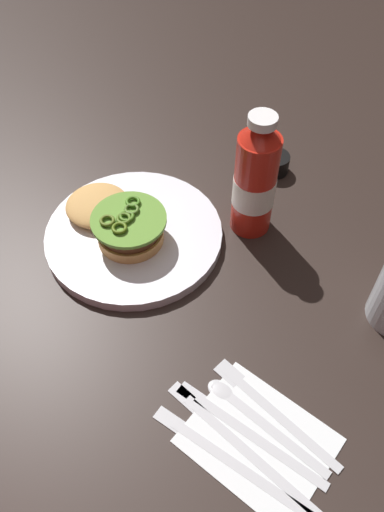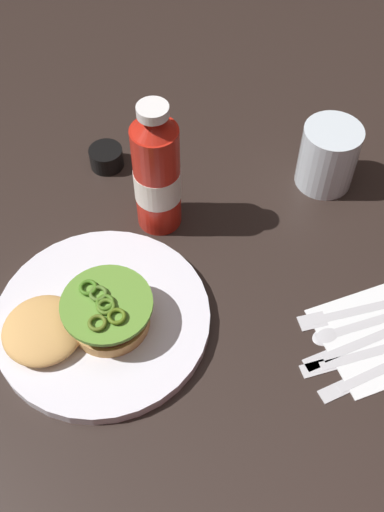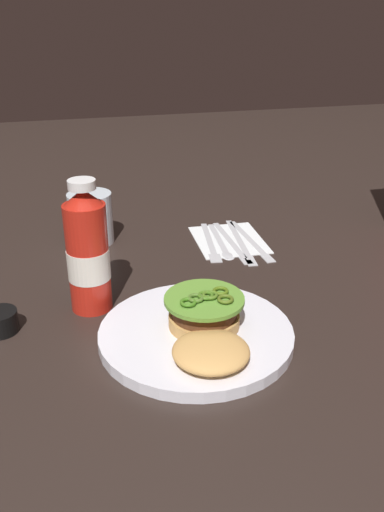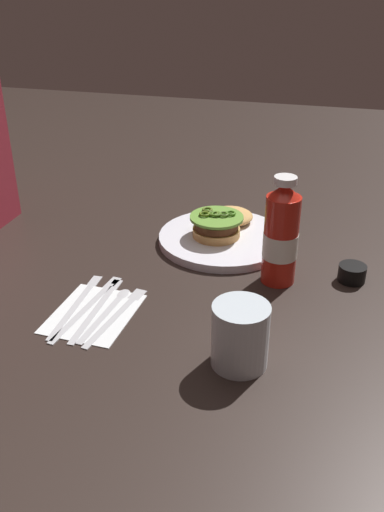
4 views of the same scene
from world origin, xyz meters
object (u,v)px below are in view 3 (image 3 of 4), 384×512
dinner_plate (199,334)px  spoon_utensil (222,244)px  ketchup_bottle (88,253)px  condiment_cup (0,322)px  napkin (229,239)px  water_glass (91,218)px  fork_utensil (211,243)px  burger_sandwich (207,325)px  steak_knife (233,243)px  table_knife (253,241)px  butter_knife (241,243)px

dinner_plate → spoon_utensil: 0.33m
dinner_plate → ketchup_bottle: size_ratio=1.33×
condiment_cup → napkin: (-0.23, 0.43, -0.01)m
water_glass → fork_utensil: 0.24m
water_glass → napkin: size_ratio=0.62×
burger_sandwich → steak_knife: bearing=155.6°
steak_knife → ketchup_bottle: bearing=-59.6°
water_glass → table_knife: water_glass is taller
ketchup_bottle → table_knife: ketchup_bottle is taller
table_knife → spoon_utensil: bearing=-90.9°
dinner_plate → condiment_cup: bearing=-108.8°
burger_sandwich → butter_knife: bearing=153.0°
ketchup_bottle → spoon_utensil: (-0.17, 0.27, -0.09)m
dinner_plate → steak_knife: bearing=153.1°
burger_sandwich → table_knife: bearing=149.7°
napkin → table_knife: (0.03, 0.04, 0.00)m
burger_sandwich → spoon_utensil: size_ratio=1.06×
fork_utensil → spoon_utensil: 0.02m
burger_sandwich → steak_knife: burger_sandwich is taller
napkin → spoon_utensil: 0.04m
water_glass → steak_knife: 0.28m
burger_sandwich → table_knife: size_ratio=0.89×
condiment_cup → spoon_utensil: condiment_cup is taller
burger_sandwich → ketchup_bottle: (-0.15, -0.14, 0.06)m
ketchup_bottle → fork_utensil: size_ratio=1.08×
ketchup_bottle → steak_knife: (-0.17, 0.29, -0.09)m
condiment_cup → spoon_utensil: bearing=117.0°
burger_sandwich → ketchup_bottle: size_ratio=0.90×
water_glass → condiment_cup: 0.34m
ketchup_bottle → fork_utensil: ketchup_bottle is taller
dinner_plate → ketchup_bottle: ketchup_bottle is taller
water_glass → condiment_cup: size_ratio=1.93×
butter_knife → fork_utensil: bearing=-100.5°
ketchup_bottle → napkin: 0.36m
napkin → butter_knife: butter_knife is taller
water_glass → spoon_utensil: (0.09, 0.24, -0.05)m
water_glass → fork_utensil: (0.08, 0.22, -0.05)m
table_knife → ketchup_bottle: bearing=-63.0°
fork_utensil → butter_knife: (0.01, 0.06, 0.00)m
dinner_plate → spoon_utensil: (-0.30, 0.13, -0.00)m
ketchup_bottle → butter_knife: (-0.17, 0.31, -0.09)m
steak_knife → table_knife: same height
water_glass → napkin: 0.28m
burger_sandwich → steak_knife: 0.36m
condiment_cup → napkin: condiment_cup is taller
dinner_plate → napkin: 0.36m
burger_sandwich → dinner_plate: bearing=-167.1°
burger_sandwich → water_glass: (-0.41, -0.12, 0.01)m
dinner_plate → condiment_cup: size_ratio=5.30×
water_glass → fork_utensil: water_glass is taller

